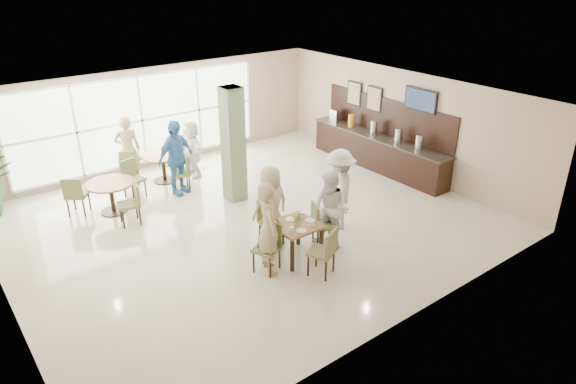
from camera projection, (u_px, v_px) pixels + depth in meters
ground at (249, 221)px, 11.68m from camera, size 10.00×10.00×0.00m
room_shell at (246, 150)px, 10.97m from camera, size 10.00×10.00×10.00m
window_bank at (142, 120)px, 14.04m from camera, size 7.00×0.04×7.00m
column at (233, 145)px, 12.19m from camera, size 0.45×0.45×2.80m
main_table at (296, 229)px, 10.00m from camera, size 0.86×0.86×0.75m
round_table_left at (111, 190)px, 11.86m from camera, size 1.09×1.09×0.75m
round_table_right at (163, 161)px, 13.54m from camera, size 1.09×1.09×0.75m
chairs_main_table at (296, 236)px, 10.06m from camera, size 2.08×2.06×0.95m
chairs_table_left at (114, 192)px, 11.95m from camera, size 1.97×1.81×0.95m
chairs_table_right at (165, 164)px, 13.58m from camera, size 2.09×1.86×0.95m
tabletop_clutter at (297, 221)px, 9.93m from camera, size 0.78×0.70×0.21m
buffet_counter at (378, 149)px, 14.42m from camera, size 0.64×4.70×1.95m
wall_tv at (421, 100)px, 13.09m from camera, size 0.06×1.00×0.58m
framed_art_a at (374, 99)px, 14.37m from camera, size 0.05×0.55×0.70m
framed_art_b at (354, 93)px, 14.95m from camera, size 0.05×0.55×0.70m
teen_left at (269, 228)px, 9.45m from camera, size 0.63×0.77×1.84m
teen_far at (271, 204)px, 10.58m from camera, size 0.83×0.48×1.65m
teen_right at (331, 210)px, 10.34m from camera, size 0.87×0.97×1.65m
teen_standing at (339, 189)px, 11.07m from camera, size 1.30×1.30×1.80m
adult_a at (176, 158)px, 12.67m from camera, size 1.26×0.96×1.90m
adult_b at (192, 149)px, 13.81m from camera, size 0.67×1.46×1.55m
adult_standing at (128, 149)px, 13.38m from camera, size 0.76×0.63×1.80m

